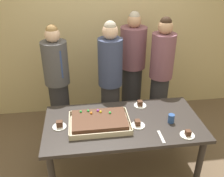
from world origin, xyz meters
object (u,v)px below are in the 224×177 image
at_px(party_table, 123,129).
at_px(person_far_right_suit, 132,68).
at_px(sheet_cake, 99,122).
at_px(cake_server_utensil, 161,137).
at_px(person_green_shirt_behind, 58,83).
at_px(plated_slice_near_left, 140,104).
at_px(person_striped_tie_right, 110,80).
at_px(plated_slice_near_right, 188,134).
at_px(plated_slice_far_right, 60,125).
at_px(person_serving_front, 161,75).
at_px(drink_cup_nearest, 171,118).
at_px(plated_slice_far_left, 138,124).

distance_m(party_table, person_far_right_suit, 1.24).
relative_size(sheet_cake, cake_server_utensil, 3.28).
bearing_deg(person_green_shirt_behind, cake_server_utensil, 13.93).
relative_size(plated_slice_near_left, person_far_right_suit, 0.09).
distance_m(party_table, person_green_shirt_behind, 1.17).
bearing_deg(person_striped_tie_right, person_green_shirt_behind, -80.05).
relative_size(plated_slice_near_left, cake_server_utensil, 0.75).
relative_size(plated_slice_near_right, person_striped_tie_right, 0.09).
bearing_deg(person_striped_tie_right, plated_slice_near_right, 45.23).
relative_size(plated_slice_far_right, cake_server_utensil, 0.75).
bearing_deg(person_serving_front, drink_cup_nearest, 37.42).
height_order(sheet_cake, person_striped_tie_right, person_striped_tie_right).
height_order(cake_server_utensil, person_striped_tie_right, person_striped_tie_right).
bearing_deg(person_green_shirt_behind, person_far_right_suit, 76.50).
bearing_deg(plated_slice_near_right, cake_server_utensil, 177.24).
relative_size(plated_slice_far_right, drink_cup_nearest, 1.50).
relative_size(plated_slice_far_right, person_far_right_suit, 0.09).
xyz_separation_m(plated_slice_near_right, plated_slice_far_right, (-1.30, 0.32, 0.01)).
distance_m(party_table, sheet_cake, 0.30).
xyz_separation_m(party_table, plated_slice_near_right, (0.61, -0.32, 0.11)).
xyz_separation_m(cake_server_utensil, person_far_right_suit, (0.01, 1.48, 0.12)).
bearing_deg(person_far_right_suit, person_green_shirt_behind, -47.66).
relative_size(plated_slice_near_right, drink_cup_nearest, 1.50).
distance_m(plated_slice_far_right, drink_cup_nearest, 1.22).
height_order(sheet_cake, plated_slice_near_right, sheet_cake).
distance_m(person_striped_tie_right, person_far_right_suit, 0.53).
distance_m(drink_cup_nearest, cake_server_utensil, 0.30).
distance_m(plated_slice_near_right, person_green_shirt_behind, 1.82).
xyz_separation_m(plated_slice_far_right, person_green_shirt_behind, (-0.06, 0.88, 0.07)).
xyz_separation_m(plated_slice_far_right, person_striped_tie_right, (0.65, 0.81, 0.10)).
relative_size(party_table, plated_slice_far_left, 11.57).
bearing_deg(party_table, person_serving_front, 51.37).
bearing_deg(person_serving_front, person_far_right_suit, -85.17).
relative_size(party_table, person_far_right_suit, 1.01).
xyz_separation_m(party_table, plated_slice_far_left, (0.14, -0.09, 0.11)).
relative_size(plated_slice_near_left, plated_slice_far_left, 1.00).
bearing_deg(cake_server_utensil, person_serving_front, 73.37).
xyz_separation_m(plated_slice_far_left, plated_slice_far_right, (-0.84, 0.08, 0.00)).
height_order(plated_slice_near_right, person_green_shirt_behind, person_green_shirt_behind).
height_order(plated_slice_far_right, drink_cup_nearest, drink_cup_nearest).
distance_m(person_green_shirt_behind, person_far_right_suit, 1.14).
height_order(party_table, plated_slice_far_right, plated_slice_far_right).
bearing_deg(person_serving_front, cake_server_utensil, 30.82).
bearing_deg(person_far_right_suit, drink_cup_nearest, 35.25).
xyz_separation_m(plated_slice_near_right, person_serving_front, (0.08, 1.18, 0.12)).
bearing_deg(person_serving_front, party_table, 8.82).
relative_size(plated_slice_far_left, cake_server_utensil, 0.75).
bearing_deg(plated_slice_far_left, cake_server_utensil, -49.30).
relative_size(sheet_cake, drink_cup_nearest, 6.56).
height_order(drink_cup_nearest, cake_server_utensil, drink_cup_nearest).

